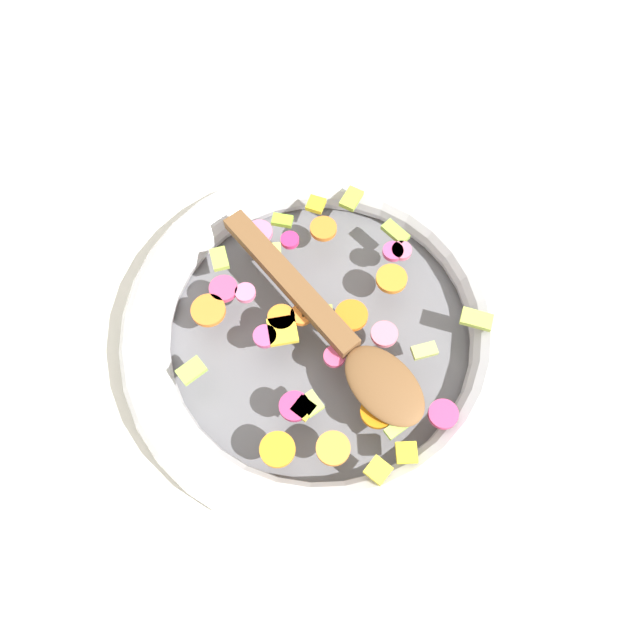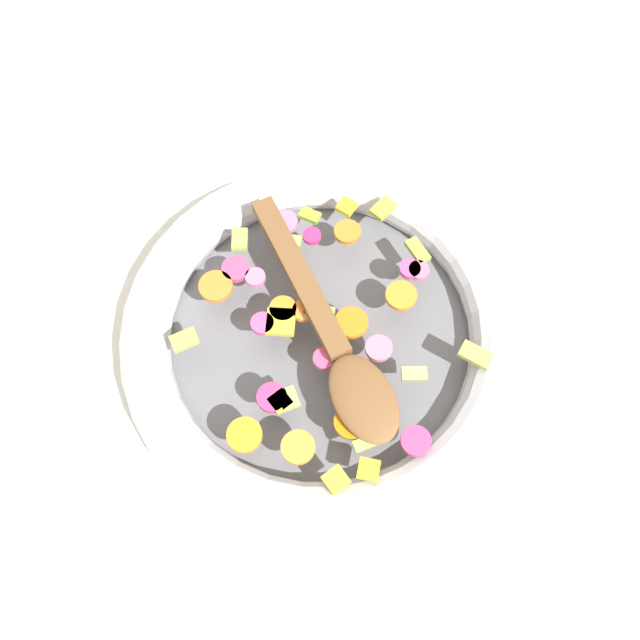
% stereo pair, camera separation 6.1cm
% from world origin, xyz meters
% --- Properties ---
extents(ground_plane, '(4.00, 4.00, 0.00)m').
position_xyz_m(ground_plane, '(0.00, 0.00, 0.00)').
color(ground_plane, silver).
extents(skillet, '(0.40, 0.40, 0.05)m').
position_xyz_m(skillet, '(0.00, 0.00, 0.02)').
color(skillet, slate).
rests_on(skillet, ground_plane).
extents(chopped_vegetables, '(0.31, 0.31, 0.01)m').
position_xyz_m(chopped_vegetables, '(-0.00, -0.01, 0.05)').
color(chopped_vegetables, orange).
rests_on(chopped_vegetables, skillet).
extents(wooden_spoon, '(0.13, 0.27, 0.01)m').
position_xyz_m(wooden_spoon, '(0.01, -0.03, 0.06)').
color(wooden_spoon, brown).
rests_on(wooden_spoon, chopped_vegetables).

